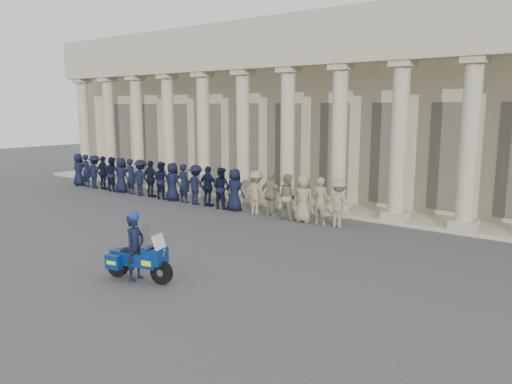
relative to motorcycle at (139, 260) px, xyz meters
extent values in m
plane|color=#3E3E40|center=(-1.11, 2.60, -0.57)|extent=(90.00, 90.00, 0.00)
cube|color=tan|center=(-1.11, 17.60, 3.93)|extent=(40.00, 10.00, 9.00)
cube|color=tan|center=(-1.11, 11.40, -0.50)|extent=(40.00, 2.60, 0.15)
cube|color=tan|center=(-1.11, 10.60, 6.22)|extent=(35.80, 1.00, 1.00)
cube|color=tan|center=(-1.11, 10.60, 7.32)|extent=(35.80, 1.00, 1.20)
cube|color=tan|center=(-18.01, 10.60, -0.27)|extent=(0.90, 0.90, 0.30)
cylinder|color=tan|center=(-18.01, 10.60, 2.68)|extent=(0.64, 0.64, 5.60)
cube|color=tan|center=(-18.01, 10.60, 5.60)|extent=(0.85, 0.85, 0.24)
cube|color=tan|center=(-15.41, 10.60, -0.27)|extent=(0.90, 0.90, 0.30)
cylinder|color=tan|center=(-15.41, 10.60, 2.68)|extent=(0.64, 0.64, 5.60)
cube|color=tan|center=(-15.41, 10.60, 5.60)|extent=(0.85, 0.85, 0.24)
cube|color=tan|center=(-12.81, 10.60, -0.27)|extent=(0.90, 0.90, 0.30)
cylinder|color=tan|center=(-12.81, 10.60, 2.68)|extent=(0.64, 0.64, 5.60)
cube|color=tan|center=(-12.81, 10.60, 5.60)|extent=(0.85, 0.85, 0.24)
cube|color=tan|center=(-10.21, 10.60, -0.27)|extent=(0.90, 0.90, 0.30)
cylinder|color=tan|center=(-10.21, 10.60, 2.68)|extent=(0.64, 0.64, 5.60)
cube|color=tan|center=(-10.21, 10.60, 5.60)|extent=(0.85, 0.85, 0.24)
cube|color=tan|center=(-7.61, 10.60, -0.27)|extent=(0.90, 0.90, 0.30)
cylinder|color=tan|center=(-7.61, 10.60, 2.68)|extent=(0.64, 0.64, 5.60)
cube|color=tan|center=(-7.61, 10.60, 5.60)|extent=(0.85, 0.85, 0.24)
cube|color=tan|center=(-5.01, 10.60, -0.27)|extent=(0.90, 0.90, 0.30)
cylinder|color=tan|center=(-5.01, 10.60, 2.68)|extent=(0.64, 0.64, 5.60)
cube|color=tan|center=(-5.01, 10.60, 5.60)|extent=(0.85, 0.85, 0.24)
cube|color=tan|center=(-2.41, 10.60, -0.27)|extent=(0.90, 0.90, 0.30)
cylinder|color=tan|center=(-2.41, 10.60, 2.68)|extent=(0.64, 0.64, 5.60)
cube|color=tan|center=(-2.41, 10.60, 5.60)|extent=(0.85, 0.85, 0.24)
cube|color=tan|center=(0.19, 10.60, -0.27)|extent=(0.90, 0.90, 0.30)
cylinder|color=tan|center=(0.19, 10.60, 2.68)|extent=(0.64, 0.64, 5.60)
cube|color=tan|center=(0.19, 10.60, 5.60)|extent=(0.85, 0.85, 0.24)
cube|color=tan|center=(2.79, 10.60, -0.27)|extent=(0.90, 0.90, 0.30)
cylinder|color=tan|center=(2.79, 10.60, 2.68)|extent=(0.64, 0.64, 5.60)
cube|color=tan|center=(2.79, 10.60, 5.60)|extent=(0.85, 0.85, 0.24)
cube|color=tan|center=(5.39, 10.60, -0.27)|extent=(0.90, 0.90, 0.30)
cylinder|color=tan|center=(5.39, 10.60, 2.68)|extent=(0.64, 0.64, 5.60)
cube|color=tan|center=(5.39, 10.60, 5.60)|extent=(0.85, 0.85, 0.24)
cube|color=black|center=(-16.71, 12.62, 1.98)|extent=(1.30, 0.12, 4.20)
cube|color=black|center=(-14.11, 12.62, 1.98)|extent=(1.30, 0.12, 4.20)
cube|color=black|center=(-11.51, 12.62, 1.98)|extent=(1.30, 0.12, 4.20)
cube|color=black|center=(-8.91, 12.62, 1.98)|extent=(1.30, 0.12, 4.20)
cube|color=black|center=(-6.31, 12.62, 1.98)|extent=(1.30, 0.12, 4.20)
cube|color=black|center=(-3.71, 12.62, 1.98)|extent=(1.30, 0.12, 4.20)
cube|color=black|center=(-1.11, 12.62, 1.98)|extent=(1.30, 0.12, 4.20)
cube|color=black|center=(1.49, 12.62, 1.98)|extent=(1.30, 0.12, 4.20)
cube|color=black|center=(4.09, 12.62, 1.98)|extent=(1.30, 0.12, 4.20)
imported|color=black|center=(-15.68, 8.51, 0.37)|extent=(0.92, 0.60, 1.88)
imported|color=black|center=(-14.89, 8.51, 0.37)|extent=(0.69, 0.45, 1.88)
imported|color=black|center=(-14.10, 8.51, 0.37)|extent=(1.22, 0.70, 1.88)
imported|color=black|center=(-13.31, 8.51, 0.37)|extent=(1.10, 0.46, 1.88)
imported|color=black|center=(-12.51, 8.51, 0.37)|extent=(0.92, 0.71, 1.88)
imported|color=black|center=(-11.72, 8.51, 0.37)|extent=(0.92, 0.60, 1.88)
imported|color=black|center=(-10.93, 8.51, 0.37)|extent=(0.69, 0.45, 1.88)
imported|color=black|center=(-10.14, 8.51, 0.37)|extent=(1.22, 0.70, 1.88)
imported|color=black|center=(-9.34, 8.51, 0.37)|extent=(1.10, 0.46, 1.88)
imported|color=black|center=(-8.55, 8.51, 0.37)|extent=(0.92, 0.71, 1.88)
imported|color=black|center=(-7.76, 8.51, 0.37)|extent=(0.92, 0.60, 1.88)
imported|color=black|center=(-6.97, 8.51, 0.37)|extent=(0.69, 0.45, 1.88)
imported|color=black|center=(-6.17, 8.51, 0.37)|extent=(1.22, 0.70, 1.88)
imported|color=black|center=(-5.38, 8.51, 0.37)|extent=(1.10, 0.46, 1.88)
imported|color=black|center=(-4.59, 8.51, 0.37)|extent=(0.92, 0.71, 1.88)
imported|color=black|center=(-3.80, 8.51, 0.37)|extent=(0.92, 0.60, 1.88)
imported|color=gray|center=(-2.60, 8.51, 0.37)|extent=(1.22, 0.70, 1.88)
imported|color=gray|center=(-1.81, 8.51, 0.37)|extent=(1.10, 0.46, 1.88)
imported|color=gray|center=(-1.02, 8.51, 0.37)|extent=(0.92, 0.71, 1.88)
imported|color=gray|center=(-0.23, 8.51, 0.37)|extent=(0.92, 0.60, 1.88)
imported|color=gray|center=(0.57, 8.51, 0.37)|extent=(0.69, 0.45, 1.88)
imported|color=gray|center=(1.36, 8.51, 0.37)|extent=(1.22, 0.70, 1.88)
cylinder|color=black|center=(0.68, 0.16, -0.26)|extent=(0.64, 0.27, 0.63)
cylinder|color=black|center=(-0.71, -0.17, -0.26)|extent=(0.64, 0.27, 0.63)
cube|color=navy|center=(0.03, 0.00, 0.02)|extent=(1.16, 0.64, 0.36)
cube|color=navy|center=(0.49, 0.11, 0.17)|extent=(0.62, 0.60, 0.43)
cube|color=silver|center=(0.49, 0.11, -0.05)|extent=(0.27, 0.33, 0.11)
cube|color=#B2BFCC|center=(0.65, 0.15, 0.50)|extent=(0.29, 0.47, 0.51)
cube|color=black|center=(-0.16, -0.04, 0.21)|extent=(0.68, 0.46, 0.10)
cube|color=navy|center=(-0.67, -0.16, 0.10)|extent=(0.40, 0.39, 0.21)
cube|color=navy|center=(-0.50, -0.43, -0.05)|extent=(0.47, 0.30, 0.38)
cube|color=#D9EE0C|center=(-0.50, -0.43, -0.05)|extent=(0.33, 0.29, 0.10)
cube|color=navy|center=(-0.64, 0.16, -0.05)|extent=(0.47, 0.30, 0.38)
cube|color=#D9EE0C|center=(-0.64, 0.16, -0.05)|extent=(0.33, 0.29, 0.10)
cylinder|color=silver|center=(-0.49, 0.12, -0.29)|extent=(0.58, 0.22, 0.10)
cylinder|color=black|center=(0.49, 0.11, 0.40)|extent=(0.19, 0.66, 0.03)
imported|color=black|center=(-0.11, -0.03, 0.31)|extent=(0.56, 0.73, 1.77)
sphere|color=navy|center=(-0.11, -0.03, 1.15)|extent=(0.28, 0.28, 0.28)
camera|label=1|loc=(10.17, -8.21, 3.97)|focal=35.00mm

